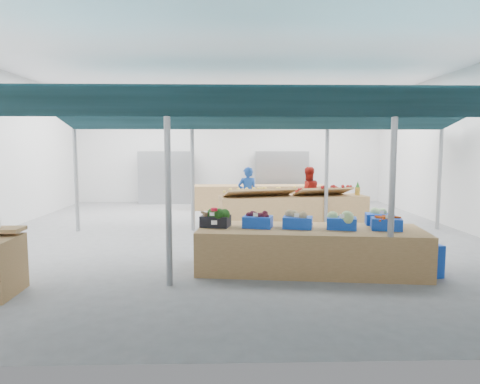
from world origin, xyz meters
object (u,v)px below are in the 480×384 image
at_px(vendor_right, 308,194).
at_px(fruit_counter, 293,211).
at_px(veg_counter, 310,249).
at_px(crate_stack, 427,261).
at_px(vendor_left, 247,194).

bearing_deg(vendor_right, fruit_counter, 53.88).
height_order(veg_counter, vendor_right, vendor_right).
relative_size(veg_counter, crate_stack, 7.09).
relative_size(fruit_counter, vendor_right, 2.50).
bearing_deg(vendor_right, vendor_left, -7.51).
height_order(fruit_counter, vendor_left, vendor_left).
height_order(fruit_counter, vendor_right, vendor_right).
xyz_separation_m(crate_stack, vendor_right, (-0.97, 5.68, 0.52)).
bearing_deg(fruit_counter, crate_stack, -78.64).
relative_size(crate_stack, vendor_left, 0.34).
xyz_separation_m(fruit_counter, crate_stack, (1.57, -4.58, -0.15)).
bearing_deg(veg_counter, fruit_counter, 92.44).
height_order(veg_counter, vendor_left, vendor_left).
relative_size(veg_counter, vendor_right, 2.44).
xyz_separation_m(veg_counter, fruit_counter, (0.34, 4.17, 0.05)).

